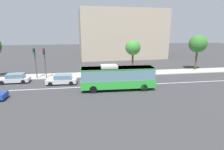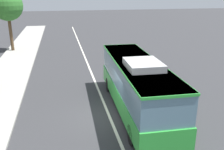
{
  "view_description": "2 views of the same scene",
  "coord_description": "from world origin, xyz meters",
  "px_view_note": "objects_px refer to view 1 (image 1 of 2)",
  "views": [
    {
      "loc": [
        -4.05,
        -25.38,
        8.08
      ],
      "look_at": [
        -0.11,
        0.28,
        1.58
      ],
      "focal_mm": 29.2,
      "sensor_mm": 36.0,
      "label": 1
    },
    {
      "loc": [
        -12.95,
        2.53,
        7.04
      ],
      "look_at": [
        1.63,
        -0.51,
        1.97
      ],
      "focal_mm": 40.25,
      "sensor_mm": 36.0,
      "label": 2
    }
  ],
  "objects_px": {
    "sedan_silver": "(62,79)",
    "street_tree_kerbside_centre": "(198,44)",
    "street_tree_kerbside_right": "(133,48)",
    "sedan_silver_ahead": "(15,78)",
    "traffic_light_mid_block": "(44,58)",
    "traffic_light_near_corner": "(35,58)",
    "transit_bus": "(118,77)"
  },
  "relations": [
    {
      "from": "transit_bus",
      "to": "traffic_light_near_corner",
      "type": "xyz_separation_m",
      "value": [
        -12.39,
        7.42,
        1.75
      ]
    },
    {
      "from": "sedan_silver_ahead",
      "to": "traffic_light_mid_block",
      "type": "xyz_separation_m",
      "value": [
        4.32,
        1.8,
        2.84
      ]
    },
    {
      "from": "traffic_light_near_corner",
      "to": "traffic_light_mid_block",
      "type": "bearing_deg",
      "value": 89.21
    },
    {
      "from": "transit_bus",
      "to": "street_tree_kerbside_right",
      "type": "xyz_separation_m",
      "value": [
        4.68,
        9.63,
        2.94
      ]
    },
    {
      "from": "transit_bus",
      "to": "sedan_silver",
      "type": "distance_m",
      "value": 8.78
    },
    {
      "from": "traffic_light_mid_block",
      "to": "street_tree_kerbside_centre",
      "type": "distance_m",
      "value": 29.08
    },
    {
      "from": "traffic_light_near_corner",
      "to": "street_tree_kerbside_right",
      "type": "distance_m",
      "value": 17.25
    },
    {
      "from": "traffic_light_near_corner",
      "to": "sedan_silver_ahead",
      "type": "bearing_deg",
      "value": -56.63
    },
    {
      "from": "street_tree_kerbside_centre",
      "to": "street_tree_kerbside_right",
      "type": "bearing_deg",
      "value": -178.77
    },
    {
      "from": "traffic_light_mid_block",
      "to": "transit_bus",
      "type": "bearing_deg",
      "value": 54.3
    },
    {
      "from": "sedan_silver",
      "to": "sedan_silver_ahead",
      "type": "height_order",
      "value": "same"
    },
    {
      "from": "sedan_silver_ahead",
      "to": "traffic_light_near_corner",
      "type": "xyz_separation_m",
      "value": [
        2.81,
        1.83,
        2.84
      ]
    },
    {
      "from": "street_tree_kerbside_centre",
      "to": "sedan_silver_ahead",
      "type": "bearing_deg",
      "value": -172.59
    },
    {
      "from": "sedan_silver_ahead",
      "to": "street_tree_kerbside_centre",
      "type": "height_order",
      "value": "street_tree_kerbside_centre"
    },
    {
      "from": "traffic_light_mid_block",
      "to": "street_tree_kerbside_right",
      "type": "relative_size",
      "value": 0.84
    },
    {
      "from": "sedan_silver",
      "to": "street_tree_kerbside_centre",
      "type": "relative_size",
      "value": 0.65
    },
    {
      "from": "traffic_light_near_corner",
      "to": "street_tree_kerbside_right",
      "type": "bearing_deg",
      "value": 97.72
    },
    {
      "from": "sedan_silver",
      "to": "street_tree_kerbside_right",
      "type": "relative_size",
      "value": 0.74
    },
    {
      "from": "sedan_silver",
      "to": "traffic_light_near_corner",
      "type": "bearing_deg",
      "value": -35.84
    },
    {
      "from": "sedan_silver",
      "to": "street_tree_kerbside_centre",
      "type": "bearing_deg",
      "value": -163.83
    },
    {
      "from": "sedan_silver",
      "to": "street_tree_kerbside_centre",
      "type": "height_order",
      "value": "street_tree_kerbside_centre"
    },
    {
      "from": "transit_bus",
      "to": "street_tree_kerbside_right",
      "type": "relative_size",
      "value": 1.62
    },
    {
      "from": "sedan_silver",
      "to": "street_tree_kerbside_right",
      "type": "height_order",
      "value": "street_tree_kerbside_right"
    },
    {
      "from": "sedan_silver",
      "to": "sedan_silver_ahead",
      "type": "bearing_deg",
      "value": -10.98
    },
    {
      "from": "sedan_silver_ahead",
      "to": "transit_bus",
      "type": "bearing_deg",
      "value": 158.57
    },
    {
      "from": "sedan_silver",
      "to": "street_tree_kerbside_centre",
      "type": "xyz_separation_m",
      "value": [
        25.88,
        6.13,
        4.58
      ]
    },
    {
      "from": "street_tree_kerbside_centre",
      "to": "sedan_silver",
      "type": "bearing_deg",
      "value": -166.67
    },
    {
      "from": "sedan_silver_ahead",
      "to": "street_tree_kerbside_right",
      "type": "relative_size",
      "value": 0.73
    },
    {
      "from": "transit_bus",
      "to": "sedan_silver_ahead",
      "type": "bearing_deg",
      "value": 161.31
    },
    {
      "from": "transit_bus",
      "to": "traffic_light_near_corner",
      "type": "height_order",
      "value": "traffic_light_near_corner"
    },
    {
      "from": "traffic_light_near_corner",
      "to": "street_tree_kerbside_centre",
      "type": "bearing_deg",
      "value": 95.04
    },
    {
      "from": "street_tree_kerbside_right",
      "to": "traffic_light_mid_block",
      "type": "bearing_deg",
      "value": -171.81
    }
  ]
}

